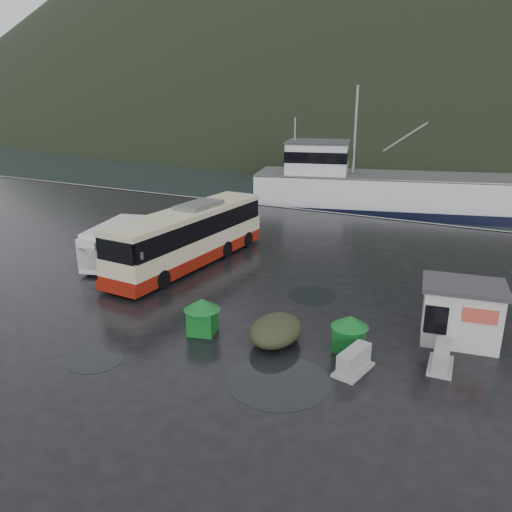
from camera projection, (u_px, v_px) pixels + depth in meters
The scene contains 13 objects.
ground at pixel (218, 302), 23.12m from camera, with size 160.00×160.00×0.00m, color black.
harbor_water at pixel (468, 136), 115.80m from camera, with size 300.00×180.00×0.02m, color black.
quay_edge at pixel (350, 215), 39.97m from camera, with size 160.00×0.60×1.50m, color #999993.
coach_bus at pixel (191, 263), 28.48m from camera, with size 2.97×11.83×3.34m, color beige, non-canonical shape.
white_van at pixel (118, 262), 28.64m from camera, with size 1.88×5.45×2.28m, color silver, non-canonical shape.
waste_bin_left at pixel (203, 333), 20.16m from camera, with size 1.06×1.06×1.48m, color #116220, non-canonical shape.
waste_bin_right at pixel (348, 350), 18.78m from camera, with size 1.01×1.01×1.41m, color #116220, non-canonical shape.
dome_tent at pixel (276, 342), 19.37m from camera, with size 1.88×2.63×1.03m, color #2D331F, non-canonical shape.
ticket_kiosk at pixel (457, 340), 19.53m from camera, with size 3.04×2.30×2.37m, color silver, non-canonical shape.
jersey_barrier_a at pixel (353, 371), 17.36m from camera, with size 0.84×1.68×0.84m, color #999993, non-canonical shape.
jersey_barrier_b at pixel (440, 367), 17.61m from camera, with size 0.82×1.64×0.82m, color #999993, non-canonical shape.
fishing_trawler at pixel (387, 197), 46.68m from camera, with size 28.84×6.30×11.54m, color silver, non-canonical shape.
puddles at pixel (255, 351), 18.72m from camera, with size 9.30×11.54×0.01m.
Camera 1 is at (11.48, -18.07, 9.16)m, focal length 35.00 mm.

